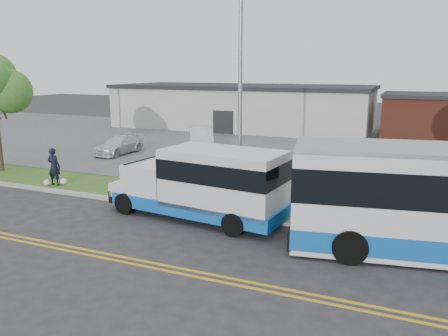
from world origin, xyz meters
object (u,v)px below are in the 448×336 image
at_px(streetlight_near, 240,85).
at_px(shuttle_bus, 207,182).
at_px(pedestrian, 54,167).
at_px(parked_car_b, 119,145).
at_px(parked_car_a, 201,138).

xyz_separation_m(streetlight_near, shuttle_bus, (-0.48, -2.21, -3.70)).
relative_size(streetlight_near, pedestrian, 4.94).
height_order(pedestrian, parked_car_b, pedestrian).
relative_size(streetlight_near, shuttle_bus, 1.24).
height_order(shuttle_bus, parked_car_a, shuttle_bus).
distance_m(pedestrian, parked_car_b, 8.61).
height_order(pedestrian, parked_car_a, pedestrian).
bearing_deg(pedestrian, shuttle_bus, 165.80).
relative_size(shuttle_bus, parked_car_a, 1.60).
xyz_separation_m(shuttle_bus, parked_car_b, (-11.38, 9.70, -0.82)).
height_order(parked_car_a, parked_car_b, parked_car_a).
bearing_deg(parked_car_b, pedestrian, -74.18).
xyz_separation_m(streetlight_near, parked_car_b, (-11.86, 7.50, -4.53)).
bearing_deg(parked_car_a, shuttle_bus, -91.18).
bearing_deg(pedestrian, streetlight_near, 179.20).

